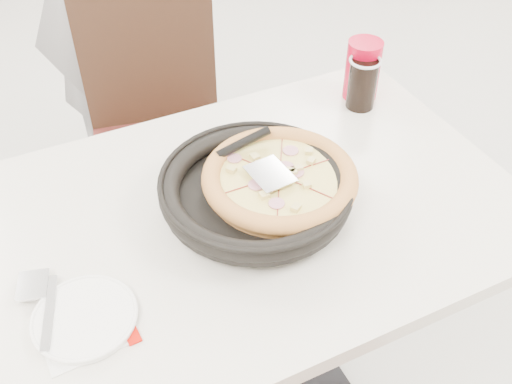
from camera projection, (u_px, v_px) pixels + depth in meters
name	position (u px, v px, depth m)	size (l,w,h in m)	color
floor	(241.00, 243.00, 2.24)	(7.00, 7.00, 0.00)	#ABABA7
main_table	(246.00, 313.00, 1.55)	(1.20, 0.80, 0.75)	silver
chair_far	(163.00, 151.00, 1.89)	(0.42, 0.42, 0.95)	black
trivet	(246.00, 188.00, 1.32)	(0.12, 0.12, 0.04)	black
pizza_pan	(256.00, 195.00, 1.26)	(0.39, 0.39, 0.01)	black
pizza	(280.00, 183.00, 1.26)	(0.30, 0.30, 0.02)	#C68139
pizza_server	(270.00, 174.00, 1.24)	(0.08, 0.10, 0.00)	silver
napkin	(81.00, 329.00, 1.06)	(0.14, 0.14, 0.00)	white
side_plate	(85.00, 318.00, 1.07)	(0.19, 0.19, 0.01)	white
fork	(49.00, 312.00, 1.07)	(0.02, 0.17, 0.00)	silver
cola_glass	(362.00, 85.00, 1.54)	(0.07, 0.07, 0.13)	black
red_cup	(362.00, 70.00, 1.57)	(0.09, 0.09, 0.16)	red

